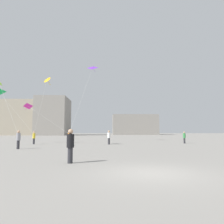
# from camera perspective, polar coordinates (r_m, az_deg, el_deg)

# --- Properties ---
(ground_plane) EXTENTS (300.00, 300.00, 0.00)m
(ground_plane) POSITION_cam_1_polar(r_m,az_deg,el_deg) (9.32, 10.71, -15.83)
(ground_plane) COLOR gray
(person_in_black) EXTENTS (0.40, 0.40, 1.86)m
(person_in_black) POSITION_cam_1_polar(r_m,az_deg,el_deg) (11.98, -11.09, -8.50)
(person_in_black) COLOR #2D2D33
(person_in_black) RESTS_ON ground_plane
(person_in_green) EXTENTS (0.36, 0.36, 1.65)m
(person_in_green) POSITION_cam_1_polar(r_m,az_deg,el_deg) (31.88, 18.80, -6.34)
(person_in_green) COLOR #2D2D33
(person_in_green) RESTS_ON ground_plane
(person_in_white) EXTENTS (0.39, 0.39, 1.81)m
(person_in_white) POSITION_cam_1_polar(r_m,az_deg,el_deg) (27.94, -0.83, -6.65)
(person_in_white) COLOR #2D2D33
(person_in_white) RESTS_ON ground_plane
(person_in_orange) EXTENTS (0.37, 0.37, 1.71)m
(person_in_orange) POSITION_cam_1_polar(r_m,az_deg,el_deg) (32.75, -11.42, -6.42)
(person_in_orange) COLOR #2D2D33
(person_in_orange) RESTS_ON ground_plane
(person_in_grey) EXTENTS (0.39, 0.39, 1.81)m
(person_in_grey) POSITION_cam_1_polar(r_m,az_deg,el_deg) (22.79, -23.80, -6.57)
(person_in_grey) COLOR #2D2D33
(person_in_grey) RESTS_ON ground_plane
(person_in_yellow) EXTENTS (0.37, 0.37, 1.68)m
(person_in_yellow) POSITION_cam_1_polar(r_m,az_deg,el_deg) (30.26, -20.19, -6.35)
(person_in_yellow) COLOR #2D2D33
(person_in_yellow) RESTS_ON ground_plane
(kite_amber_diamond) EXTENTS (2.85, 4.18, 7.00)m
(kite_amber_diamond) POSITION_cam_1_polar(r_m,az_deg,el_deg) (26.94, -17.05, 8.16)
(kite_amber_diamond) COLOR yellow
(kite_magenta_delta) EXTENTS (8.75, 6.75, 5.26)m
(kite_magenta_delta) POSITION_cam_1_polar(r_m,az_deg,el_deg) (40.55, -21.41, 1.36)
(kite_magenta_delta) COLOR #D12899
(kite_violet_delta) EXTENTS (4.20, 3.23, 11.41)m
(kite_violet_delta) POSITION_cam_1_polar(r_m,az_deg,el_deg) (36.68, -5.33, 11.46)
(kite_violet_delta) COLOR purple
(building_left_hall) EXTENTS (26.08, 11.08, 14.52)m
(building_left_hall) POSITION_cam_1_polar(r_m,az_deg,el_deg) (98.47, -25.65, -1.38)
(building_left_hall) COLOR #A39984
(building_left_hall) RESTS_ON ground_plane
(building_centre_hall) EXTENTS (12.94, 17.12, 15.57)m
(building_centre_hall) POSITION_cam_1_polar(r_m,az_deg,el_deg) (92.92, -15.36, -1.19)
(building_centre_hall) COLOR gray
(building_centre_hall) RESTS_ON ground_plane
(building_right_hall) EXTENTS (21.17, 11.41, 9.25)m
(building_right_hall) POSITION_cam_1_polar(r_m,az_deg,el_deg) (100.14, 6.10, -3.42)
(building_right_hall) COLOR gray
(building_right_hall) RESTS_ON ground_plane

